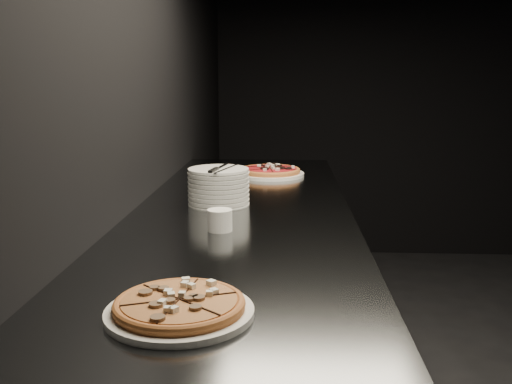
{
  "coord_description": "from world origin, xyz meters",
  "views": [
    {
      "loc": [
        -1.98,
        -1.87,
        1.37
      ],
      "look_at": [
        -2.08,
        -0.02,
        0.99
      ],
      "focal_mm": 40.0,
      "sensor_mm": 36.0,
      "label": 1
    }
  ],
  "objects_px": {
    "counter": "(242,337)",
    "cutlery": "(220,168)",
    "ramekin": "(220,220)",
    "pizza_mushroom": "(180,307)",
    "pizza_tomato": "(270,172)",
    "plate_stack": "(219,186)"
  },
  "relations": [
    {
      "from": "counter",
      "to": "cutlery",
      "type": "height_order",
      "value": "cutlery"
    },
    {
      "from": "ramekin",
      "to": "counter",
      "type": "bearing_deg",
      "value": 80.26
    },
    {
      "from": "pizza_mushroom",
      "to": "cutlery",
      "type": "distance_m",
      "value": 0.96
    },
    {
      "from": "ramekin",
      "to": "cutlery",
      "type": "bearing_deg",
      "value": 96.17
    },
    {
      "from": "pizza_tomato",
      "to": "counter",
      "type": "bearing_deg",
      "value": -96.2
    },
    {
      "from": "pizza_tomato",
      "to": "ramekin",
      "type": "xyz_separation_m",
      "value": [
        -0.12,
        -0.96,
        0.01
      ]
    },
    {
      "from": "ramekin",
      "to": "pizza_tomato",
      "type": "bearing_deg",
      "value": 82.85
    },
    {
      "from": "counter",
      "to": "pizza_tomato",
      "type": "relative_size",
      "value": 6.77
    },
    {
      "from": "plate_stack",
      "to": "ramekin",
      "type": "height_order",
      "value": "plate_stack"
    },
    {
      "from": "counter",
      "to": "ramekin",
      "type": "bearing_deg",
      "value": -99.74
    },
    {
      "from": "pizza_mushroom",
      "to": "pizza_tomato",
      "type": "height_order",
      "value": "pizza_tomato"
    },
    {
      "from": "counter",
      "to": "pizza_tomato",
      "type": "xyz_separation_m",
      "value": [
        0.08,
        0.7,
        0.48
      ]
    },
    {
      "from": "cutlery",
      "to": "counter",
      "type": "bearing_deg",
      "value": -36.1
    },
    {
      "from": "pizza_tomato",
      "to": "plate_stack",
      "type": "relative_size",
      "value": 1.68
    },
    {
      "from": "counter",
      "to": "ramekin",
      "type": "relative_size",
      "value": 33.3
    },
    {
      "from": "counter",
      "to": "plate_stack",
      "type": "bearing_deg",
      "value": 131.45
    },
    {
      "from": "cutlery",
      "to": "pizza_mushroom",
      "type": "bearing_deg",
      "value": -77.89
    },
    {
      "from": "cutlery",
      "to": "ramekin",
      "type": "xyz_separation_m",
      "value": [
        0.04,
        -0.34,
        -0.1
      ]
    },
    {
      "from": "pizza_tomato",
      "to": "cutlery",
      "type": "bearing_deg",
      "value": -104.25
    },
    {
      "from": "counter",
      "to": "ramekin",
      "type": "height_order",
      "value": "ramekin"
    },
    {
      "from": "plate_stack",
      "to": "cutlery",
      "type": "relative_size",
      "value": 0.97
    },
    {
      "from": "cutlery",
      "to": "ramekin",
      "type": "height_order",
      "value": "cutlery"
    }
  ]
}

